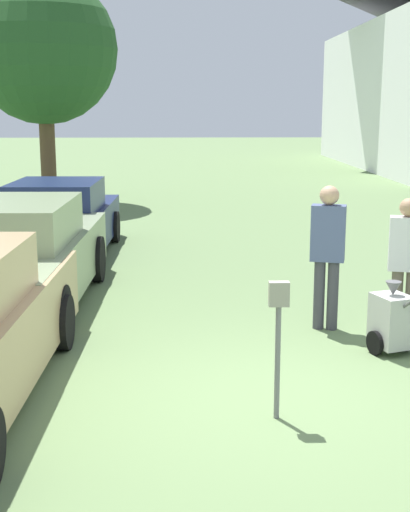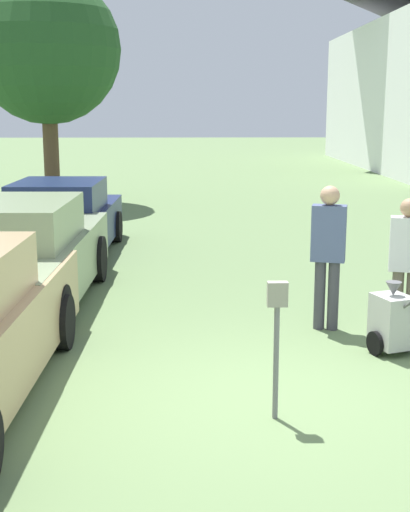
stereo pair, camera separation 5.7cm
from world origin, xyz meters
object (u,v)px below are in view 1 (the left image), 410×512
Objects in this scene: parked_car_navy at (59,222)px; person_worker at (328,248)px; person_supervisor at (406,259)px; parking_meter at (278,324)px; parked_car_sage at (13,259)px; equipment_cart at (392,320)px.

person_worker is (4.15, -4.60, 0.39)m from parked_car_navy.
parked_car_navy is 2.72× the size of person_supervisor.
person_supervisor reaches higher than parking_meter.
person_supervisor is (1.85, 2.34, 0.08)m from parking_meter.
person_worker is at bearing -46.93° from parked_car_navy.
person_worker is at bearing -4.18° from person_supervisor.
parking_meter is 0.75× the size of person_supervisor.
parked_car_sage is at bearing -88.97° from parked_car_navy.
person_supervisor reaches higher than parked_car_navy.
parked_car_sage is at bearing 1.61° from person_worker.
person_worker is (0.95, 2.64, 0.16)m from parking_meter.
parked_car_sage is at bearing 138.72° from equipment_cart.
person_supervisor is 0.91m from equipment_cart.
person_worker is 1.84× the size of equipment_cart.
person_supervisor is at bearing 176.66° from person_worker.
parked_car_sage is 4.06× the size of parking_meter.
person_worker reaches higher than parked_car_navy.
parked_car_sage is at bearing -0.13° from person_supervisor.
parking_meter is at bearing 85.23° from person_worker.
parked_car_navy is 3.64× the size of parking_meter.
parking_meter is 0.70× the size of person_worker.
parked_car_sage is 3.03× the size of person_supervisor.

